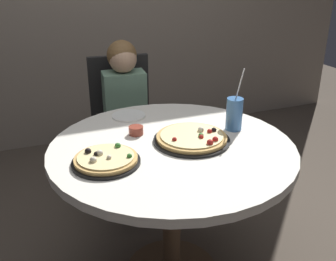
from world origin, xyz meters
TOP-DOWN VIEW (x-y plane):
  - dining_table at (0.00, 0.00)m, footprint 1.11×1.11m
  - chair_wooden at (0.01, 0.91)m, footprint 0.44×0.44m
  - diner_child at (-0.01, 0.72)m, footprint 0.29×0.42m
  - pizza_veggie at (-0.32, -0.06)m, footprint 0.28×0.28m
  - pizza_cheese at (0.10, 0.00)m, footprint 0.35×0.35m
  - soda_cup at (0.35, 0.05)m, footprint 0.08×0.08m
  - sauce_bowl at (-0.12, 0.17)m, footprint 0.07×0.07m
  - plate_small at (-0.09, 0.41)m, footprint 0.18×0.18m

SIDE VIEW (x-z plane):
  - diner_child at x=-0.01m, z-range -0.06..1.02m
  - chair_wooden at x=0.01m, z-range 0.06..1.01m
  - dining_table at x=0.00m, z-range 0.27..1.02m
  - plate_small at x=-0.09m, z-range 0.75..0.76m
  - pizza_cheese at x=0.10m, z-range 0.74..0.79m
  - pizza_veggie at x=-0.32m, z-range 0.74..0.79m
  - sauce_bowl at x=-0.12m, z-range 0.75..0.79m
  - soda_cup at x=0.35m, z-range 0.68..0.98m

